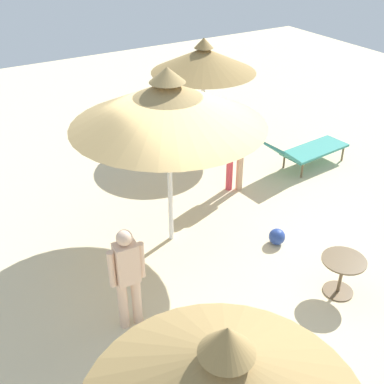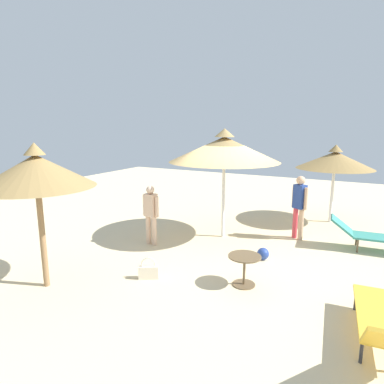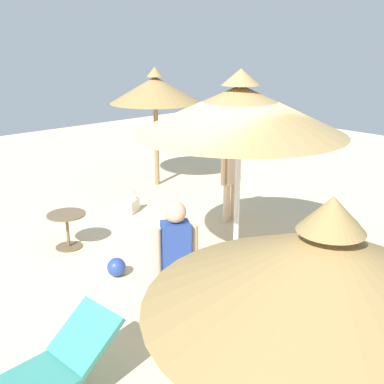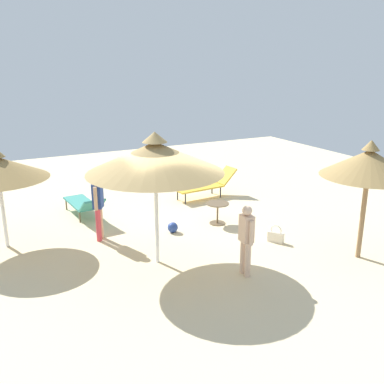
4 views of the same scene
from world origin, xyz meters
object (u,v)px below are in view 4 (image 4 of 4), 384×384
at_px(handbag, 276,236).
at_px(beach_ball, 173,227).
at_px(side_table_round, 218,210).
at_px(parasol_umbrella_front, 155,157).
at_px(person_standing_far_right, 246,236).
at_px(lounge_chair_edge, 207,184).
at_px(person_standing_back, 98,202).
at_px(parasol_umbrella_far_left, 369,163).
at_px(lounge_chair_center, 84,204).

relative_size(handbag, beach_ball, 1.63).
bearing_deg(side_table_round, handbag, -160.21).
relative_size(parasol_umbrella_front, handbag, 6.54).
xyz_separation_m(person_standing_far_right, beach_ball, (2.82, 0.37, -0.73)).
relative_size(lounge_chair_edge, handbag, 4.85).
distance_m(parasol_umbrella_front, handbag, 3.80).
distance_m(handbag, side_table_round, 1.90).
bearing_deg(parasol_umbrella_front, beach_ball, -35.84).
relative_size(person_standing_far_right, person_standing_back, 0.89).
xyz_separation_m(parasol_umbrella_far_left, lounge_chair_center, (5.52, 4.94, -1.80)).
bearing_deg(parasol_umbrella_far_left, handbag, 36.79).
xyz_separation_m(person_standing_back, side_table_round, (-0.40, -3.19, -0.58)).
bearing_deg(parasol_umbrella_front, side_table_round, -58.88).
xyz_separation_m(side_table_round, beach_ball, (-0.02, 1.37, -0.27)).
bearing_deg(lounge_chair_center, handbag, -136.37).
bearing_deg(lounge_chair_edge, person_standing_far_right, 159.34).
relative_size(parasol_umbrella_far_left, handbag, 6.06).
relative_size(lounge_chair_center, person_standing_far_right, 1.36).
relative_size(parasol_umbrella_far_left, person_standing_back, 1.59).
bearing_deg(beach_ball, lounge_chair_edge, -45.29).
distance_m(parasol_umbrella_front, person_standing_back, 2.46).
bearing_deg(lounge_chair_center, beach_ball, -141.36).
distance_m(parasol_umbrella_far_left, lounge_chair_edge, 5.91).
height_order(parasol_umbrella_far_left, parasol_umbrella_front, parasol_umbrella_front).
bearing_deg(handbag, person_standing_back, 60.48).
bearing_deg(person_standing_back, lounge_chair_center, -1.57).
relative_size(parasol_umbrella_front, lounge_chair_edge, 1.35).
bearing_deg(person_standing_back, side_table_round, -97.08).
bearing_deg(beach_ball, parasol_umbrella_far_left, -136.16).
relative_size(lounge_chair_center, beach_ball, 7.56).
distance_m(parasol_umbrella_far_left, side_table_round, 4.19).
distance_m(lounge_chair_edge, handbag, 4.04).
xyz_separation_m(handbag, beach_ball, (1.75, 2.01, -0.01)).
xyz_separation_m(lounge_chair_center, side_table_round, (-2.20, -3.15, -0.00)).
bearing_deg(parasol_umbrella_front, parasol_umbrella_far_left, -114.03).
bearing_deg(parasol_umbrella_front, lounge_chair_edge, -41.96).
xyz_separation_m(lounge_chair_center, person_standing_far_right, (-5.04, -2.15, 0.46)).
xyz_separation_m(handbag, side_table_round, (1.77, 0.64, 0.26)).
relative_size(person_standing_back, side_table_round, 2.73).
relative_size(parasol_umbrella_far_left, lounge_chair_edge, 1.25).
height_order(parasol_umbrella_front, lounge_chair_center, parasol_umbrella_front).
xyz_separation_m(parasol_umbrella_front, person_standing_back, (1.85, 0.79, -1.41)).
bearing_deg(lounge_chair_center, person_standing_back, 178.43).
distance_m(parasol_umbrella_front, side_table_round, 3.44).
height_order(person_standing_back, side_table_round, person_standing_back).
relative_size(person_standing_far_right, side_table_round, 2.44).
bearing_deg(parasol_umbrella_far_left, lounge_chair_center, 41.85).
bearing_deg(person_standing_far_right, lounge_chair_center, 23.08).
relative_size(parasol_umbrella_front, beach_ball, 10.65).
bearing_deg(person_standing_far_right, person_standing_back, 34.13).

